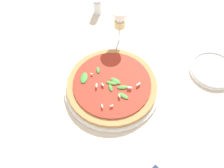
{
  "coord_description": "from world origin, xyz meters",
  "views": [
    {
      "loc": [
        0.4,
        -0.22,
        0.77
      ],
      "look_at": [
        -0.02,
        0.02,
        0.03
      ],
      "focal_mm": 42.0,
      "sensor_mm": 36.0,
      "label": 1
    }
  ],
  "objects_px": {
    "wine_glass": "(120,20)",
    "pizza_arugula_main": "(112,86)",
    "shaker_pepper": "(97,6)",
    "side_plate_white": "(213,70)"
  },
  "relations": [
    {
      "from": "pizza_arugula_main",
      "to": "side_plate_white",
      "type": "bearing_deg",
      "value": 71.45
    },
    {
      "from": "wine_glass",
      "to": "pizza_arugula_main",
      "type": "bearing_deg",
      "value": -37.48
    },
    {
      "from": "wine_glass",
      "to": "shaker_pepper",
      "type": "height_order",
      "value": "wine_glass"
    },
    {
      "from": "pizza_arugula_main",
      "to": "shaker_pepper",
      "type": "height_order",
      "value": "shaker_pepper"
    },
    {
      "from": "wine_glass",
      "to": "side_plate_white",
      "type": "xyz_separation_m",
      "value": [
        0.29,
        0.22,
        -0.1
      ]
    },
    {
      "from": "wine_glass",
      "to": "shaker_pepper",
      "type": "distance_m",
      "value": 0.2
    },
    {
      "from": "pizza_arugula_main",
      "to": "side_plate_white",
      "type": "height_order",
      "value": "pizza_arugula_main"
    },
    {
      "from": "wine_glass",
      "to": "side_plate_white",
      "type": "height_order",
      "value": "wine_glass"
    },
    {
      "from": "side_plate_white",
      "to": "shaker_pepper",
      "type": "distance_m",
      "value": 0.52
    },
    {
      "from": "pizza_arugula_main",
      "to": "wine_glass",
      "type": "distance_m",
      "value": 0.24
    }
  ]
}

